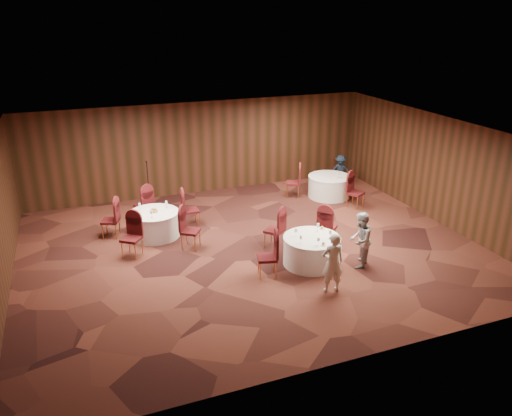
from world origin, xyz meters
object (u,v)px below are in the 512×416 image
object	(u,v)px
table_left	(155,224)
woman_a	(332,263)
mic_stand	(149,196)
man_c	(340,171)
table_main	(311,250)
table_right	(329,186)
woman_b	(360,240)

from	to	relation	value
table_left	woman_a	distance (m)	5.54
table_left	mic_stand	world-z (taller)	mic_stand
table_left	mic_stand	xyz separation A→B (m)	(0.20, 2.01, 0.12)
man_c	table_main	bearing A→B (deg)	-98.40
table_main	mic_stand	xyz separation A→B (m)	(-3.21, 5.13, 0.12)
table_left	table_right	xyz separation A→B (m)	(6.24, 1.12, 0.00)
table_right	mic_stand	bearing A→B (deg)	171.61
table_main	table_right	bearing A→B (deg)	56.25
woman_b	table_right	bearing A→B (deg)	-156.94
mic_stand	woman_b	world-z (taller)	mic_stand
table_main	table_right	distance (m)	5.10
mic_stand	woman_b	distance (m)	7.10
mic_stand	woman_a	xyz separation A→B (m)	(3.04, -6.49, 0.24)
table_main	mic_stand	size ratio (longest dim) A/B	0.87
woman_a	mic_stand	bearing A→B (deg)	-59.09
woman_b	man_c	size ratio (longest dim) A/B	1.21
table_main	woman_a	distance (m)	1.42
woman_a	woman_b	bearing A→B (deg)	-140.50
table_main	man_c	distance (m)	6.25
woman_a	table_right	bearing A→B (deg)	-112.39
table_main	woman_b	xyz separation A→B (m)	(1.07, -0.53, 0.35)
woman_a	man_c	xyz separation A→B (m)	(3.88, 6.39, -0.13)
table_left	woman_a	bearing A→B (deg)	-54.10
man_c	mic_stand	bearing A→B (deg)	-152.81
table_right	woman_a	world-z (taller)	woman_a
table_main	woman_a	world-z (taller)	woman_a
woman_a	man_c	size ratio (longest dim) A/B	1.22
table_left	table_right	bearing A→B (deg)	10.20
woman_b	man_c	xyz separation A→B (m)	(2.64, 5.56, -0.13)
mic_stand	man_c	bearing A→B (deg)	-0.85
mic_stand	woman_b	xyz separation A→B (m)	(4.28, -5.66, 0.23)
man_c	table_right	bearing A→B (deg)	-110.09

